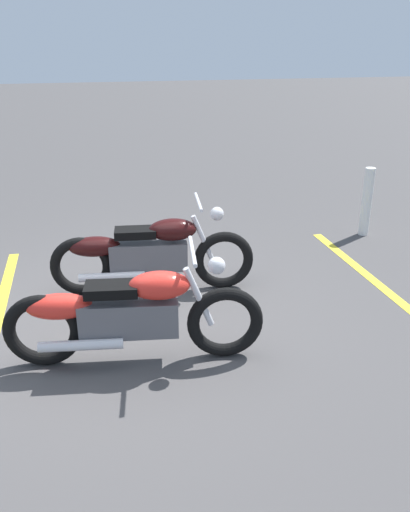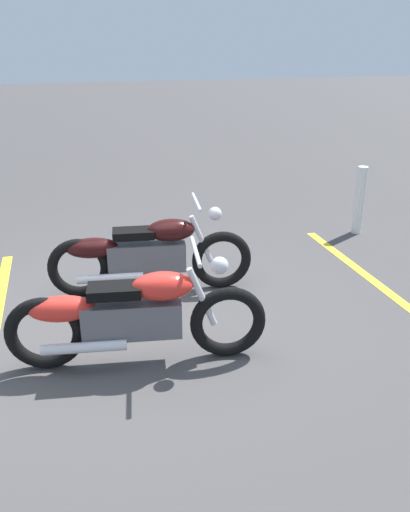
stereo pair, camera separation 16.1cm
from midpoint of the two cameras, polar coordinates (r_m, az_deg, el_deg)
name	(u,v)px [view 2 (the right image)]	position (r m, az deg, el deg)	size (l,w,h in m)	color
ground_plane	(110,327)	(5.33, -11.06, -7.52)	(60.00, 60.00, 0.00)	#474444
motorcycle_bright_foreground	(131,315)	(4.54, -9.05, -6.35)	(2.22, 0.63, 1.04)	black
motorcycle_dark_foreground	(146,254)	(5.77, -7.20, 0.25)	(2.23, 0.62, 1.04)	black
bollard_post	(360,200)	(7.82, 15.79, 5.80)	(0.14, 0.14, 0.97)	white
parking_stripe_mid	(370,278)	(6.50, 16.75, -2.34)	(3.20, 0.12, 0.01)	yellow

